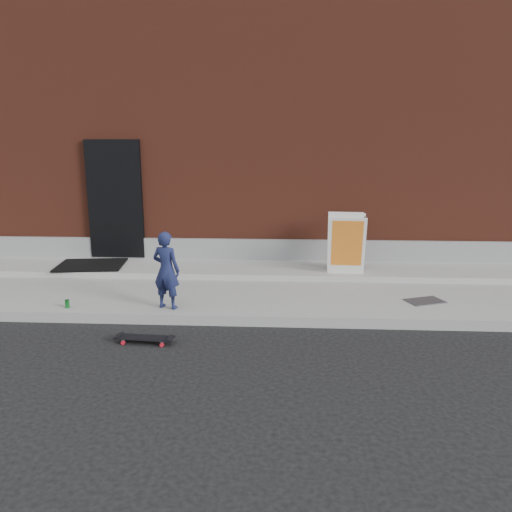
# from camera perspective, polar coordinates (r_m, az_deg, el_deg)

# --- Properties ---
(ground) EXTENTS (80.00, 80.00, 0.00)m
(ground) POSITION_cam_1_polar(r_m,az_deg,el_deg) (6.92, -2.26, -8.05)
(ground) COLOR black
(ground) RESTS_ON ground
(sidewalk) EXTENTS (20.00, 3.00, 0.15)m
(sidewalk) POSITION_cam_1_polar(r_m,az_deg,el_deg) (8.31, -1.28, -3.88)
(sidewalk) COLOR gray
(sidewalk) RESTS_ON ground
(apron) EXTENTS (20.00, 1.20, 0.10)m
(apron) POSITION_cam_1_polar(r_m,az_deg,el_deg) (9.14, -0.85, -1.51)
(apron) COLOR #979792
(apron) RESTS_ON sidewalk
(building) EXTENTS (20.00, 8.10, 5.00)m
(building) POSITION_cam_1_polar(r_m,az_deg,el_deg) (13.44, 0.53, 12.99)
(building) COLOR #5C2719
(building) RESTS_ON ground
(child) EXTENTS (0.46, 0.37, 1.11)m
(child) POSITION_cam_1_polar(r_m,az_deg,el_deg) (7.15, -10.22, -1.61)
(child) COLOR #171D43
(child) RESTS_ON sidewalk
(skateboard) EXTENTS (0.74, 0.24, 0.08)m
(skateboard) POSITION_cam_1_polar(r_m,az_deg,el_deg) (6.50, -12.63, -9.15)
(skateboard) COLOR red
(skateboard) RESTS_ON ground
(pizza_sign) EXTENTS (0.66, 0.77, 1.04)m
(pizza_sign) POSITION_cam_1_polar(r_m,az_deg,el_deg) (8.76, 10.26, 1.47)
(pizza_sign) COLOR silver
(pizza_sign) RESTS_ON apron
(soda_can) EXTENTS (0.07, 0.07, 0.12)m
(soda_can) POSITION_cam_1_polar(r_m,az_deg,el_deg) (7.67, -20.76, -5.13)
(soda_can) COLOR #1A862E
(soda_can) RESTS_ON sidewalk
(doormat) EXTENTS (1.27, 1.08, 0.03)m
(doormat) POSITION_cam_1_polar(r_m,az_deg,el_deg) (9.66, -18.33, -0.98)
(doormat) COLOR black
(doormat) RESTS_ON apron
(utility_plate) EXTENTS (0.62, 0.51, 0.02)m
(utility_plate) POSITION_cam_1_polar(r_m,az_deg,el_deg) (7.88, 18.75, -4.90)
(utility_plate) COLOR #525357
(utility_plate) RESTS_ON sidewalk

